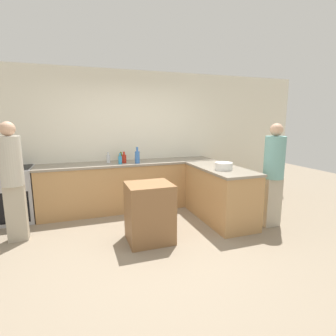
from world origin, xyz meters
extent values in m
plane|color=gray|center=(0.00, 0.00, 0.00)|extent=(14.00, 14.00, 0.00)
cube|color=silver|center=(0.00, 2.05, 1.35)|extent=(8.00, 0.06, 2.70)
cube|color=tan|center=(0.00, 1.70, 0.45)|extent=(3.38, 0.64, 0.89)
cube|color=gray|center=(0.00, 1.70, 0.91)|extent=(3.41, 0.67, 0.04)
cube|color=tan|center=(1.36, 0.62, 0.45)|extent=(0.66, 1.51, 0.89)
cube|color=gray|center=(1.36, 0.62, 0.91)|extent=(0.69, 1.54, 0.04)
cube|color=#ADADB2|center=(-2.06, 1.71, 0.47)|extent=(0.70, 0.61, 0.93)
cube|color=black|center=(-2.06, 1.40, 0.33)|extent=(0.59, 0.01, 0.52)
cube|color=black|center=(-2.06, 1.71, 0.94)|extent=(0.64, 0.57, 0.01)
cube|color=brown|center=(-0.03, 0.20, 0.43)|extent=(0.63, 0.57, 0.85)
cylinder|color=white|center=(1.29, 0.42, 0.99)|extent=(0.29, 0.29, 0.12)
cylinder|color=red|center=(-0.13, 1.65, 1.01)|extent=(0.08, 0.08, 0.15)
cylinder|color=red|center=(-0.13, 1.65, 1.11)|extent=(0.04, 0.04, 0.06)
cylinder|color=#386BB7|center=(0.10, 1.53, 1.04)|extent=(0.09, 0.09, 0.22)
cylinder|color=#386BB7|center=(0.10, 1.53, 1.19)|extent=(0.04, 0.04, 0.09)
cylinder|color=silver|center=(-0.41, 1.76, 1.00)|extent=(0.07, 0.07, 0.15)
cylinder|color=silver|center=(-0.41, 1.76, 1.11)|extent=(0.03, 0.03, 0.06)
cylinder|color=#338CBF|center=(-0.22, 1.54, 1.00)|extent=(0.07, 0.07, 0.15)
cylinder|color=#338CBF|center=(-0.22, 1.54, 1.11)|extent=(0.03, 0.03, 0.06)
cylinder|color=#475B1E|center=(-0.15, 1.89, 1.00)|extent=(0.09, 0.09, 0.13)
cylinder|color=#475B1E|center=(-0.15, 1.89, 1.09)|extent=(0.04, 0.04, 0.05)
cube|color=#ADA38E|center=(-1.84, 0.85, 0.41)|extent=(0.26, 0.16, 0.83)
cylinder|color=#B7B2A3|center=(-1.84, 0.85, 1.17)|extent=(0.29, 0.29, 0.69)
sphere|color=tan|center=(-1.84, 0.85, 1.62)|extent=(0.20, 0.20, 0.20)
cube|color=#ADA38E|center=(2.01, 0.07, 0.40)|extent=(0.29, 0.18, 0.81)
cylinder|color=#6BA39E|center=(2.01, 0.07, 1.15)|extent=(0.32, 0.32, 0.68)
sphere|color=tan|center=(2.01, 0.07, 1.59)|extent=(0.20, 0.20, 0.20)
camera|label=1|loc=(-0.96, -3.27, 1.74)|focal=28.00mm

